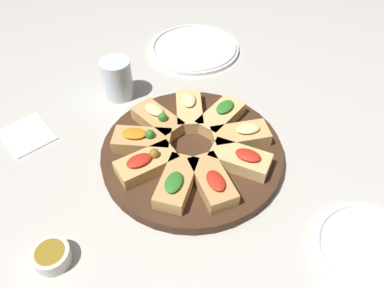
{
  "coord_description": "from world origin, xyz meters",
  "views": [
    {
      "loc": [
        0.37,
        -0.39,
        0.6
      ],
      "look_at": [
        0.0,
        0.0,
        0.04
      ],
      "focal_mm": 35.0,
      "sensor_mm": 36.0,
      "label": 1
    }
  ],
  "objects": [
    {
      "name": "ground_plane",
      "position": [
        0.0,
        0.0,
        0.0
      ],
      "size": [
        3.0,
        3.0,
        0.0
      ],
      "primitive_type": "plane",
      "color": "beige"
    },
    {
      "name": "serving_board",
      "position": [
        0.0,
        0.0,
        0.01
      ],
      "size": [
        0.38,
        0.38,
        0.02
      ],
      "primitive_type": "cylinder",
      "color": "#422819",
      "rests_on": "ground_plane"
    },
    {
      "name": "focaccia_slice_0",
      "position": [
        0.1,
        0.04,
        0.04
      ],
      "size": [
        0.13,
        0.09,
        0.04
      ],
      "color": "#DBB775",
      "rests_on": "serving_board"
    },
    {
      "name": "focaccia_slice_1",
      "position": [
        0.06,
        0.09,
        0.04
      ],
      "size": [
        0.11,
        0.13,
        0.04
      ],
      "color": "tan",
      "rests_on": "serving_board"
    },
    {
      "name": "focaccia_slice_2",
      "position": [
        -0.01,
        0.11,
        0.04
      ],
      "size": [
        0.07,
        0.12,
        0.04
      ],
      "color": "#DBB775",
      "rests_on": "serving_board"
    },
    {
      "name": "focaccia_slice_3",
      "position": [
        -0.08,
        0.07,
        0.04
      ],
      "size": [
        0.13,
        0.12,
        0.04
      ],
      "color": "#DBB775",
      "rests_on": "serving_board"
    },
    {
      "name": "focaccia_slice_4",
      "position": [
        -0.11,
        0.0,
        0.04
      ],
      "size": [
        0.12,
        0.06,
        0.05
      ],
      "color": "tan",
      "rests_on": "serving_board"
    },
    {
      "name": "focaccia_slice_5",
      "position": [
        -0.08,
        -0.07,
        0.04
      ],
      "size": [
        0.13,
        0.12,
        0.05
      ],
      "color": "tan",
      "rests_on": "serving_board"
    },
    {
      "name": "focaccia_slice_6",
      "position": [
        -0.03,
        -0.1,
        0.04
      ],
      "size": [
        0.09,
        0.13,
        0.05
      ],
      "color": "tan",
      "rests_on": "serving_board"
    },
    {
      "name": "focaccia_slice_7",
      "position": [
        0.05,
        -0.09,
        0.04
      ],
      "size": [
        0.11,
        0.13,
        0.04
      ],
      "color": "tan",
      "rests_on": "serving_board"
    },
    {
      "name": "focaccia_slice_8",
      "position": [
        0.1,
        -0.05,
        0.04
      ],
      "size": [
        0.13,
        0.1,
        0.04
      ],
      "color": "tan",
      "rests_on": "serving_board"
    },
    {
      "name": "plate_left",
      "position": [
        -0.28,
        0.31,
        0.01
      ],
      "size": [
        0.26,
        0.26,
        0.02
      ],
      "color": "white",
      "rests_on": "ground_plane"
    },
    {
      "name": "plate_right",
      "position": [
        0.38,
        0.05,
        0.01
      ],
      "size": [
        0.2,
        0.2,
        0.02
      ],
      "color": "white",
      "rests_on": "ground_plane"
    },
    {
      "name": "water_glass",
      "position": [
        -0.28,
        0.03,
        0.05
      ],
      "size": [
        0.07,
        0.07,
        0.1
      ],
      "primitive_type": "cylinder",
      "color": "silver",
      "rests_on": "ground_plane"
    },
    {
      "name": "napkin_stack",
      "position": [
        -0.32,
        -0.21,
        0.0
      ],
      "size": [
        0.12,
        0.11,
        0.01
      ],
      "primitive_type": "cube",
      "rotation": [
        0.0,
        0.0,
        -0.1
      ],
      "color": "white",
      "rests_on": "ground_plane"
    },
    {
      "name": "dipping_bowl",
      "position": [
        -0.01,
        -0.34,
        0.02
      ],
      "size": [
        0.06,
        0.06,
        0.03
      ],
      "color": "silver",
      "rests_on": "ground_plane"
    }
  ]
}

